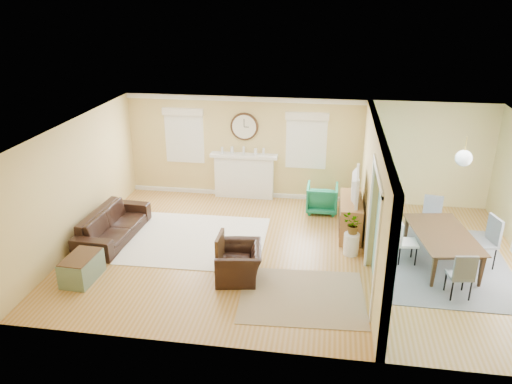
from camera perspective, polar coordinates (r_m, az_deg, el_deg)
floor at (r=10.24m, az=4.21°, el=-7.12°), size 9.00×9.00×0.00m
wall_back at (r=12.50m, az=5.51°, el=4.79°), size 9.00×0.02×2.60m
wall_front at (r=7.01m, az=2.44°, el=-9.62°), size 9.00×0.02×2.60m
wall_left at (r=10.93m, az=-19.81°, el=1.00°), size 0.02×6.00×2.60m
ceiling at (r=9.27m, az=4.65°, el=7.08°), size 9.00×6.00×0.02m
partition at (r=9.94m, az=13.27°, el=0.05°), size 0.17×6.00×2.60m
fireplace at (r=12.78m, az=-1.36°, el=1.94°), size 1.70×0.30×1.17m
wall_clock at (r=12.49m, az=-1.34°, el=7.49°), size 0.70×0.07×0.70m
window_left at (r=12.87m, az=-8.21°, el=6.83°), size 1.05×0.13×1.42m
window_right at (r=12.36m, az=5.79°, el=6.30°), size 1.05×0.13×1.42m
pendant at (r=9.66m, az=22.65°, el=3.59°), size 0.30×0.30×0.55m
rug_cream at (r=10.85m, az=-6.70°, el=-5.42°), size 2.95×2.57×0.02m
rug_jute at (r=8.95m, az=5.28°, el=-11.79°), size 2.26×1.89×0.01m
rug_grey at (r=10.55m, az=20.32°, el=-7.61°), size 2.55×3.19×0.01m
sofa at (r=11.15m, az=-16.01°, el=-3.63°), size 0.93×2.19×0.63m
eames_chair at (r=9.31m, az=-1.98°, el=-8.06°), size 0.97×1.07×0.62m
green_chair at (r=12.11m, az=7.56°, el=-0.71°), size 0.73×0.75×0.68m
trunk at (r=9.82m, az=-19.29°, el=-8.18°), size 0.55×0.85×0.48m
credenza at (r=11.09m, az=10.72°, el=-2.77°), size 0.47×1.38×0.80m
tv at (r=10.81m, az=10.89°, el=0.72°), size 0.19×1.13×0.65m
garden_stool at (r=10.30m, az=10.83°, el=-5.86°), size 0.31×0.31×0.46m
potted_plant at (r=10.11m, az=11.00°, el=-3.67°), size 0.49×0.49×0.41m
dining_table at (r=10.40m, az=20.55°, el=-6.06°), size 1.33×2.02×0.66m
dining_chair_n at (r=11.35m, az=19.48°, el=-2.42°), size 0.46×0.46×0.89m
dining_chair_s at (r=9.35m, az=22.31°, el=-8.27°), size 0.45×0.45×0.88m
dining_chair_w at (r=10.15m, az=16.92°, el=-5.07°), size 0.43×0.43×0.88m
dining_chair_e at (r=10.47m, az=24.55°, el=-4.80°), size 0.56×0.56×1.03m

